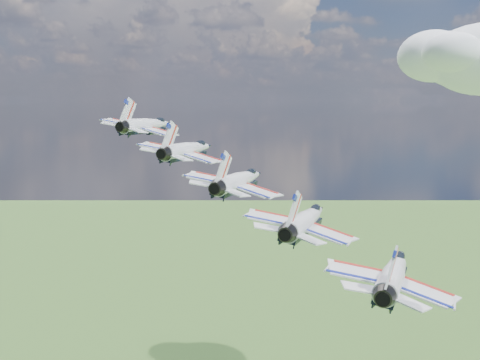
# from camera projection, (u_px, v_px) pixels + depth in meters

# --- Properties ---
(cloud_far) EXTENTS (66.52, 52.26, 26.13)m
(cloud_far) POSITION_uv_depth(u_px,v_px,m) (465.00, 52.00, 254.19)
(cloud_far) COLOR white
(jet_0) EXTENTS (16.82, 20.18, 7.41)m
(jet_0) POSITION_uv_depth(u_px,v_px,m) (148.00, 125.00, 96.71)
(jet_0) COLOR silver
(jet_1) EXTENTS (16.82, 20.18, 7.41)m
(jet_1) POSITION_uv_depth(u_px,v_px,m) (189.00, 149.00, 87.00)
(jet_1) COLOR white
(jet_2) EXTENTS (16.82, 20.18, 7.41)m
(jet_2) POSITION_uv_depth(u_px,v_px,m) (240.00, 180.00, 77.28)
(jet_2) COLOR silver
(jet_3) EXTENTS (16.82, 20.18, 7.41)m
(jet_3) POSITION_uv_depth(u_px,v_px,m) (306.00, 220.00, 67.57)
(jet_3) COLOR white
(jet_4) EXTENTS (16.82, 20.18, 7.41)m
(jet_4) POSITION_uv_depth(u_px,v_px,m) (394.00, 272.00, 57.85)
(jet_4) COLOR white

